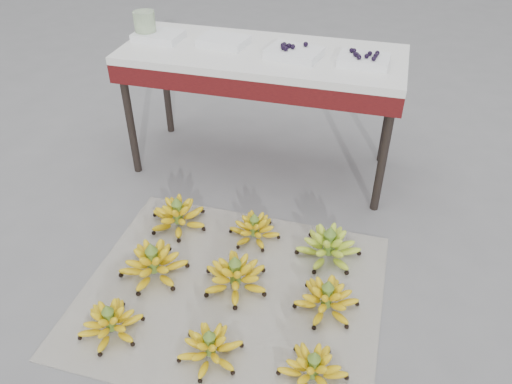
% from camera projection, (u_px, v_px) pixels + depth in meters
% --- Properties ---
extents(ground, '(60.00, 60.00, 0.00)m').
position_uv_depth(ground, '(234.00, 301.00, 2.09)').
color(ground, slate).
rests_on(ground, ground).
extents(newspaper_mat, '(1.26, 1.06, 0.01)m').
position_uv_depth(newspaper_mat, '(232.00, 292.00, 2.13)').
color(newspaper_mat, white).
rests_on(newspaper_mat, ground).
extents(bunch_front_left, '(0.31, 0.31, 0.15)m').
position_uv_depth(bunch_front_left, '(110.00, 322.00, 1.93)').
color(bunch_front_left, yellow).
rests_on(bunch_front_left, newspaper_mat).
extents(bunch_front_center, '(0.26, 0.26, 0.15)m').
position_uv_depth(bunch_front_center, '(210.00, 347.00, 1.84)').
color(bunch_front_center, yellow).
rests_on(bunch_front_center, newspaper_mat).
extents(bunch_front_right, '(0.26, 0.26, 0.15)m').
position_uv_depth(bunch_front_right, '(313.00, 369.00, 1.77)').
color(bunch_front_right, yellow).
rests_on(bunch_front_right, newspaper_mat).
extents(bunch_mid_left, '(0.33, 0.33, 0.18)m').
position_uv_depth(bunch_mid_left, '(153.00, 264.00, 2.18)').
color(bunch_mid_left, yellow).
rests_on(bunch_mid_left, newspaper_mat).
extents(bunch_mid_center, '(0.35, 0.35, 0.17)m').
position_uv_depth(bunch_mid_center, '(235.00, 276.00, 2.12)').
color(bunch_mid_center, yellow).
rests_on(bunch_mid_center, newspaper_mat).
extents(bunch_mid_right, '(0.27, 0.27, 0.16)m').
position_uv_depth(bunch_mid_right, '(327.00, 299.00, 2.03)').
color(bunch_mid_right, yellow).
rests_on(bunch_mid_right, newspaper_mat).
extents(bunch_back_left, '(0.36, 0.36, 0.17)m').
position_uv_depth(bunch_back_left, '(178.00, 216.00, 2.45)').
color(bunch_back_left, yellow).
rests_on(bunch_back_left, newspaper_mat).
extents(bunch_back_center, '(0.32, 0.32, 0.15)m').
position_uv_depth(bunch_back_center, '(254.00, 229.00, 2.38)').
color(bunch_back_center, yellow).
rests_on(bunch_back_center, newspaper_mat).
extents(bunch_back_right, '(0.30, 0.30, 0.18)m').
position_uv_depth(bunch_back_right, '(329.00, 246.00, 2.27)').
color(bunch_back_right, '#7DB72C').
rests_on(bunch_back_right, newspaper_mat).
extents(vendor_table, '(1.44, 0.58, 0.69)m').
position_uv_depth(vendor_table, '(262.00, 66.00, 2.56)').
color(vendor_table, black).
rests_on(vendor_table, ground).
extents(tray_far_left, '(0.25, 0.19, 0.04)m').
position_uv_depth(tray_far_left, '(158.00, 36.00, 2.63)').
color(tray_far_left, silver).
rests_on(tray_far_left, vendor_table).
extents(tray_left, '(0.27, 0.21, 0.04)m').
position_uv_depth(tray_left, '(224.00, 41.00, 2.58)').
color(tray_left, silver).
rests_on(tray_left, vendor_table).
extents(tray_right, '(0.29, 0.23, 0.07)m').
position_uv_depth(tray_right, '(294.00, 52.00, 2.44)').
color(tray_right, silver).
rests_on(tray_right, vendor_table).
extents(tray_far_right, '(0.24, 0.18, 0.06)m').
position_uv_depth(tray_far_right, '(364.00, 60.00, 2.37)').
color(tray_far_right, silver).
rests_on(tray_far_right, vendor_table).
extents(glass_jar, '(0.12, 0.12, 0.14)m').
position_uv_depth(glass_jar, '(145.00, 25.00, 2.62)').
color(glass_jar, '#D3EEBD').
rests_on(glass_jar, vendor_table).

